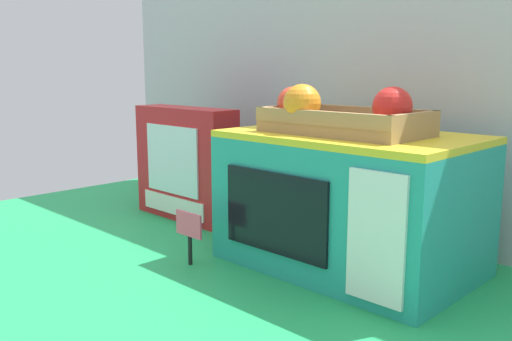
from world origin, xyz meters
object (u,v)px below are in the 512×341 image
(toy_microwave, at_px, (349,201))
(cookie_set_box, at_px, (186,164))
(food_groups_crate, at_px, (337,117))
(price_sign, at_px, (189,230))

(toy_microwave, height_order, cookie_set_box, cookie_set_box)
(toy_microwave, distance_m, cookie_set_box, 0.48)
(food_groups_crate, xyz_separation_m, cookie_set_box, (-0.47, 0.03, -0.14))
(food_groups_crate, xyz_separation_m, price_sign, (-0.20, -0.17, -0.21))
(cookie_set_box, bearing_deg, price_sign, -37.41)
(toy_microwave, relative_size, food_groups_crate, 1.55)
(toy_microwave, xyz_separation_m, cookie_set_box, (-0.48, 0.00, 0.01))
(toy_microwave, distance_m, price_sign, 0.30)
(food_groups_crate, bearing_deg, toy_microwave, 65.97)
(toy_microwave, bearing_deg, price_sign, -136.49)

